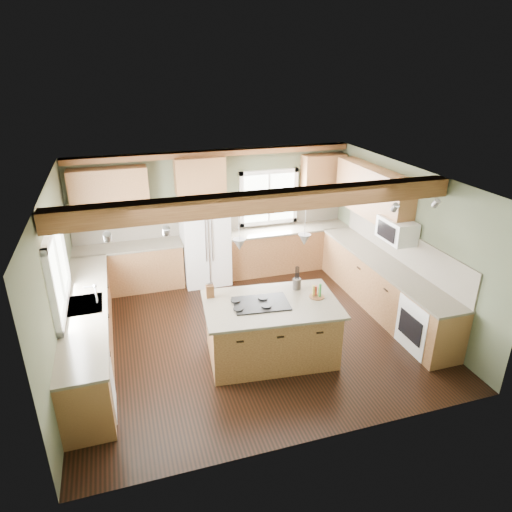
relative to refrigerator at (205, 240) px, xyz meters
name	(u,v)px	position (x,y,z in m)	size (l,w,h in m)	color
floor	(250,332)	(0.30, -2.12, -0.90)	(5.60, 5.60, 0.00)	black
ceiling	(249,179)	(0.30, -2.12, 1.70)	(5.60, 5.60, 0.00)	silver
wall_back	(215,213)	(0.30, 0.38, 0.40)	(5.60, 5.60, 0.00)	#4B5039
wall_left	(58,285)	(-2.50, -2.12, 0.40)	(5.00, 5.00, 0.00)	#4B5039
wall_right	(405,241)	(3.10, -2.12, 0.40)	(5.00, 5.00, 0.00)	#4B5039
ceiling_beam	(265,202)	(0.30, -2.84, 1.57)	(5.55, 0.26, 0.26)	#4D2916
soffit_trim	(214,153)	(0.30, 0.28, 1.64)	(5.55, 0.20, 0.10)	#4D2916
backsplash_back	(215,218)	(0.30, 0.36, 0.31)	(5.58, 0.03, 0.58)	brown
backsplash_right	(401,245)	(3.08, -2.07, 0.31)	(0.03, 3.70, 0.58)	brown
base_cab_back_left	(130,269)	(-1.49, 0.08, -0.46)	(2.02, 0.60, 0.88)	brown
counter_back_left	(127,247)	(-1.49, 0.08, 0.00)	(2.06, 0.64, 0.04)	brown
base_cab_back_right	(287,249)	(1.79, 0.08, -0.46)	(2.62, 0.60, 0.88)	brown
counter_back_right	(288,229)	(1.79, 0.08, 0.00)	(2.66, 0.64, 0.04)	brown
base_cab_left	(89,332)	(-2.20, -2.07, -0.46)	(0.60, 3.70, 0.88)	brown
counter_left	(85,305)	(-2.20, -2.07, 0.00)	(0.64, 3.74, 0.04)	brown
base_cab_right	(382,287)	(2.80, -2.07, -0.46)	(0.60, 3.70, 0.88)	brown
counter_right	(385,263)	(2.80, -2.07, 0.00)	(0.64, 3.74, 0.04)	brown
upper_cab_back_left	(110,193)	(-1.69, 0.21, 1.05)	(1.40, 0.35, 0.90)	brown
upper_cab_over_fridge	(200,175)	(0.00, 0.21, 1.25)	(0.96, 0.35, 0.70)	brown
upper_cab_right	(372,192)	(2.92, -1.22, 1.05)	(0.35, 2.20, 0.90)	brown
upper_cab_back_corner	(323,176)	(2.60, 0.21, 1.05)	(0.90, 0.35, 0.90)	brown
window_left	(56,267)	(-2.48, -2.07, 0.65)	(0.04, 1.60, 1.05)	white
window_back	(269,197)	(1.45, 0.36, 0.65)	(1.10, 0.04, 1.00)	white
sink	(85,305)	(-2.20, -2.07, 0.01)	(0.50, 0.65, 0.03)	#262628
faucet	(96,295)	(-2.02, -2.07, 0.15)	(0.02, 0.02, 0.28)	#B2B2B7
dishwasher	(88,388)	(-2.19, -3.37, -0.47)	(0.60, 0.60, 0.84)	white
oven	(427,324)	(2.79, -3.37, -0.47)	(0.60, 0.72, 0.84)	white
microwave	(397,230)	(2.88, -2.17, 0.65)	(0.40, 0.70, 0.38)	white
pendant_left	(239,245)	(-0.05, -2.80, 0.98)	(0.18, 0.18, 0.16)	#B2B2B7
pendant_right	(304,240)	(0.87, -2.89, 0.98)	(0.18, 0.18, 0.16)	#B2B2B7
refrigerator	(205,240)	(0.00, 0.00, 0.00)	(0.90, 0.74, 1.80)	white
island	(271,331)	(0.41, -2.84, -0.46)	(1.84, 1.13, 0.88)	brown
island_top	(271,304)	(0.41, -2.84, 0.00)	(1.97, 1.25, 0.04)	brown
cooktop	(261,303)	(0.26, -2.83, 0.03)	(0.80, 0.53, 0.02)	black
knife_block	(210,291)	(-0.40, -2.40, 0.12)	(0.12, 0.09, 0.20)	brown
utensil_crock	(297,284)	(0.94, -2.53, 0.11)	(0.13, 0.13, 0.17)	#403A33
bottle_tray	(317,291)	(1.12, -2.87, 0.12)	(0.23, 0.23, 0.21)	brown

